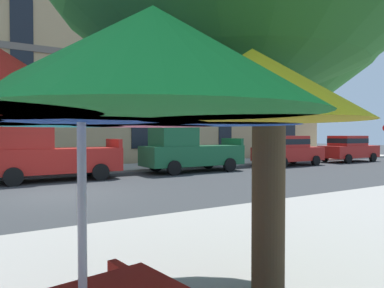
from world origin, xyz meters
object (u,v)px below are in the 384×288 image
Objects in this scene: pickup_red at (48,155)px; pickup_green_midblock at (189,151)px; sedan_red at (288,150)px; sedan_red_midblock at (348,148)px; patio_umbrella at (81,89)px.

pickup_red is 6.54m from pickup_green_midblock.
pickup_red is at bearing 180.00° from sedan_red.
sedan_red is 5.82m from sedan_red_midblock.
sedan_red is (6.90, -0.00, -0.08)m from pickup_green_midblock.
patio_umbrella is at bearing -148.96° from sedan_red_midblock.
patio_umbrella is at bearing -123.42° from pickup_green_midblock.
pickup_green_midblock is at bearing 0.00° from pickup_red.
sedan_red_midblock is (12.72, -0.00, -0.08)m from pickup_green_midblock.
sedan_red is at bearing 39.73° from patio_umbrella.
patio_umbrella reaches higher than pickup_red.
pickup_red is 1.00× the size of pickup_green_midblock.
pickup_red is 13.44m from sedan_red.
pickup_green_midblock is at bearing 180.00° from sedan_red.
sedan_red_midblock is (19.26, -0.00, -0.08)m from pickup_red.
pickup_green_midblock is 1.16× the size of sedan_red.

